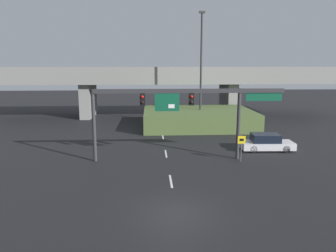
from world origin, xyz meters
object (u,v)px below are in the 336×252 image
speed_limit_sign (241,145)px  parked_sedan_near_right (266,143)px  signal_gantry (183,103)px  highway_light_pole_near (201,67)px

speed_limit_sign → parked_sedan_near_right: bearing=46.1°
signal_gantry → speed_limit_sign: signal_gantry is taller
parked_sedan_near_right → speed_limit_sign: bearing=-131.7°
signal_gantry → parked_sedan_near_right: bearing=18.0°
parked_sedan_near_right → signal_gantry: bearing=-159.8°
signal_gantry → highway_light_pole_near: 15.04m
signal_gantry → highway_light_pole_near: highway_light_pole_near is taller
speed_limit_sign → highway_light_pole_near: highway_light_pole_near is taller
speed_limit_sign → parked_sedan_near_right: speed_limit_sign is taller
speed_limit_sign → highway_light_pole_near: 16.27m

